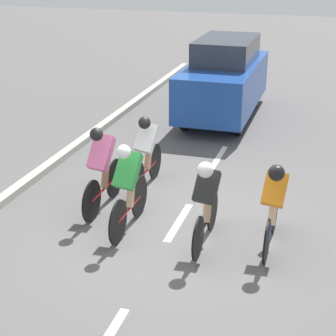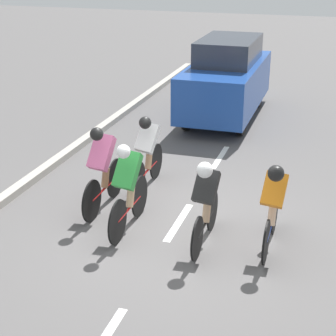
# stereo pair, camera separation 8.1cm
# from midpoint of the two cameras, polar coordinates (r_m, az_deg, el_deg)

# --- Properties ---
(ground_plane) EXTENTS (60.00, 60.00, 0.00)m
(ground_plane) POSITION_cam_midpoint_polar(r_m,az_deg,el_deg) (9.12, 0.33, -6.36)
(ground_plane) COLOR #565454
(lane_stripe_mid) EXTENTS (0.12, 1.40, 0.01)m
(lane_stripe_mid) POSITION_cam_midpoint_polar(r_m,az_deg,el_deg) (9.37, 0.86, -5.50)
(lane_stripe_mid) COLOR white
(lane_stripe_mid) RESTS_ON ground
(lane_stripe_far) EXTENTS (0.12, 1.40, 0.01)m
(lane_stripe_far) POSITION_cam_midpoint_polar(r_m,az_deg,el_deg) (12.22, 5.00, 1.14)
(lane_stripe_far) COLOR white
(lane_stripe_far) RESTS_ON ground
(curb) EXTENTS (0.20, 24.34, 0.14)m
(curb) POSITION_cam_midpoint_polar(r_m,az_deg,el_deg) (10.59, -16.05, -2.66)
(curb) COLOR #A8A399
(curb) RESTS_ON ground
(cyclist_orange) EXTENTS (0.37, 1.64, 1.46)m
(cyclist_orange) POSITION_cam_midpoint_polar(r_m,az_deg,el_deg) (8.39, 10.40, -3.46)
(cyclist_orange) COLOR black
(cyclist_orange) RESTS_ON ground
(cyclist_pink) EXTENTS (0.38, 1.74, 1.58)m
(cyclist_pink) POSITION_cam_midpoint_polar(r_m,az_deg,el_deg) (9.52, -6.97, 0.16)
(cyclist_pink) COLOR black
(cyclist_pink) RESTS_ON ground
(cyclist_black) EXTENTS (0.37, 1.63, 1.46)m
(cyclist_black) POSITION_cam_midpoint_polar(r_m,az_deg,el_deg) (8.35, 3.62, -3.22)
(cyclist_black) COLOR black
(cyclist_black) RESTS_ON ground
(cyclist_green) EXTENTS (0.38, 1.69, 1.55)m
(cyclist_green) POSITION_cam_midpoint_polar(r_m,az_deg,el_deg) (8.79, -4.34, -1.74)
(cyclist_green) COLOR black
(cyclist_green) RESTS_ON ground
(cyclist_white) EXTENTS (0.40, 1.72, 1.50)m
(cyclist_white) POSITION_cam_midpoint_polar(r_m,az_deg,el_deg) (10.30, -2.42, 1.79)
(cyclist_white) COLOR black
(cyclist_white) RESTS_ON ground
(support_car) EXTENTS (1.70, 4.29, 2.06)m
(support_car) POSITION_cam_midpoint_polar(r_m,az_deg,el_deg) (14.86, 5.57, 9.04)
(support_car) COLOR black
(support_car) RESTS_ON ground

